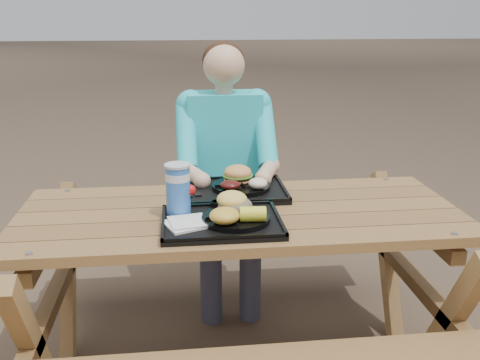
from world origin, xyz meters
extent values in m
cube|color=black|center=(-0.09, -0.16, 0.76)|extent=(0.45, 0.35, 0.02)
cube|color=black|center=(0.00, 0.21, 0.76)|extent=(0.45, 0.35, 0.02)
cylinder|color=black|center=(-0.03, -0.16, 0.78)|extent=(0.26, 0.26, 0.02)
cylinder|color=black|center=(0.03, 0.22, 0.78)|extent=(0.26, 0.26, 0.02)
cube|color=silver|center=(-0.23, -0.19, 0.78)|extent=(0.18, 0.18, 0.02)
cylinder|color=#1858B4|center=(-0.25, -0.06, 0.87)|extent=(0.09, 0.09, 0.19)
cylinder|color=black|center=(-0.09, -0.02, 0.79)|extent=(0.05, 0.05, 0.03)
cylinder|color=gold|center=(-0.02, -0.03, 0.78)|extent=(0.05, 0.05, 0.03)
ellipsoid|color=gold|center=(-0.08, -0.23, 0.82)|extent=(0.11, 0.11, 0.06)
cube|color=black|center=(-0.17, 0.21, 0.77)|extent=(0.05, 0.16, 0.01)
ellipsoid|color=#4B110F|center=(-0.03, 0.16, 0.81)|extent=(0.09, 0.09, 0.04)
ellipsoid|color=white|center=(0.10, 0.16, 0.81)|extent=(0.08, 0.08, 0.05)
camera|label=1|loc=(-0.23, -2.03, 1.52)|focal=40.00mm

